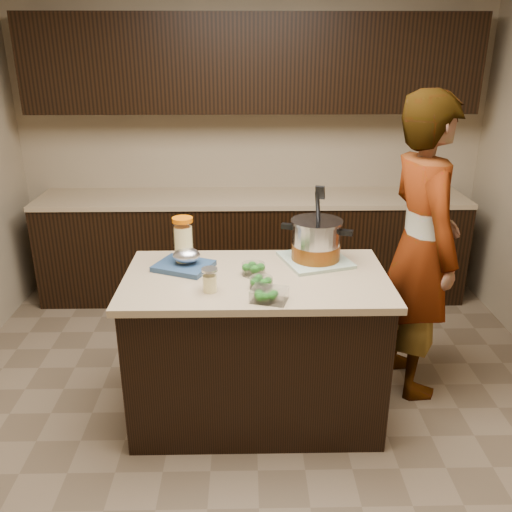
{
  "coord_description": "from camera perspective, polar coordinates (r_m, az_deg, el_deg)",
  "views": [
    {
      "loc": [
        -0.05,
        -2.74,
        2.1
      ],
      "look_at": [
        0.0,
        0.0,
        1.02
      ],
      "focal_mm": 38.0,
      "sensor_mm": 36.0,
      "label": 1
    }
  ],
  "objects": [
    {
      "name": "mason_jar",
      "position": [
        2.8,
        -4.89,
        -2.6
      ],
      "size": [
        0.09,
        0.09,
        0.14
      ],
      "rotation": [
        0.0,
        0.0,
        -0.13
      ],
      "color": "#F7E697",
      "rests_on": "island"
    },
    {
      "name": "blue_tray",
      "position": [
        3.1,
        -7.49,
        -0.63
      ],
      "size": [
        0.37,
        0.34,
        0.11
      ],
      "rotation": [
        0.0,
        0.0,
        -0.41
      ],
      "color": "navy",
      "rests_on": "island"
    },
    {
      "name": "lemonade_pitcher",
      "position": [
        3.12,
        -7.63,
        1.29
      ],
      "size": [
        0.13,
        0.13,
        0.28
      ],
      "rotation": [
        0.0,
        0.0,
        -0.07
      ],
      "color": "#F7E697",
      "rests_on": "island"
    },
    {
      "name": "stock_pot",
      "position": [
        3.17,
        6.34,
        1.42
      ],
      "size": [
        0.41,
        0.38,
        0.43
      ],
      "rotation": [
        0.0,
        0.0,
        -0.35
      ],
      "color": "#B7B7BC",
      "rests_on": "dish_towel"
    },
    {
      "name": "broccoli_tub_left",
      "position": [
        3.0,
        -0.26,
        -1.44
      ],
      "size": [
        0.15,
        0.15,
        0.06
      ],
      "rotation": [
        0.0,
        0.0,
        -0.14
      ],
      "color": "silver",
      "rests_on": "island"
    },
    {
      "name": "island",
      "position": [
        3.2,
        -0.0,
        -9.52
      ],
      "size": [
        1.46,
        0.81,
        0.9
      ],
      "color": "black",
      "rests_on": "ground"
    },
    {
      "name": "ground_plane",
      "position": [
        3.45,
        -0.0,
        -15.97
      ],
      "size": [
        4.0,
        4.0,
        0.0
      ],
      "primitive_type": "plane",
      "color": "brown",
      "rests_on": "ground"
    },
    {
      "name": "broccoli_tub_rect",
      "position": [
        2.7,
        1.4,
        -4.16
      ],
      "size": [
        0.21,
        0.17,
        0.06
      ],
      "rotation": [
        0.0,
        0.0,
        -0.29
      ],
      "color": "silver",
      "rests_on": "island"
    },
    {
      "name": "room_shell",
      "position": [
        2.77,
        -0.0,
        13.52
      ],
      "size": [
        4.04,
        4.04,
        2.72
      ],
      "color": "tan",
      "rests_on": "ground"
    },
    {
      "name": "broccoli_tub_right",
      "position": [
        2.84,
        0.55,
        -2.87
      ],
      "size": [
        0.13,
        0.13,
        0.06
      ],
      "rotation": [
        0.0,
        0.0,
        0.06
      ],
      "color": "silver",
      "rests_on": "island"
    },
    {
      "name": "person",
      "position": [
        3.44,
        16.96,
        0.76
      ],
      "size": [
        0.53,
        0.74,
        1.87
      ],
      "primitive_type": "imported",
      "rotation": [
        0.0,
        0.0,
        1.7
      ],
      "color": "gray",
      "rests_on": "ground"
    },
    {
      "name": "dish_towel",
      "position": [
        3.21,
        6.26,
        -0.41
      ],
      "size": [
        0.45,
        0.45,
        0.02
      ],
      "primitive_type": "cube",
      "rotation": [
        0.0,
        0.0,
        0.31
      ],
      "color": "#5C8965",
      "rests_on": "island"
    },
    {
      "name": "back_cabinets",
      "position": [
        4.63,
        -0.42,
        6.96
      ],
      "size": [
        3.6,
        0.63,
        2.33
      ],
      "color": "black",
      "rests_on": "ground"
    }
  ]
}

